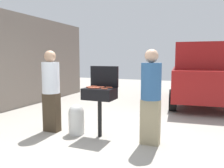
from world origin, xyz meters
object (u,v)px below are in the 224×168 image
Objects in this scene: hot_dog_0 at (95,87)px; hot_dog_2 at (96,88)px; bbq_grill at (100,96)px; hot_dog_1 at (97,87)px; hot_dog_4 at (104,89)px; person_left at (51,88)px; hot_dog_11 at (96,88)px; hot_dog_5 at (91,87)px; person_right at (151,94)px; hot_dog_3 at (92,88)px; hot_dog_9 at (101,87)px; hot_dog_10 at (89,87)px; hot_dog_6 at (109,87)px; propane_tank at (76,118)px; hot_dog_7 at (101,87)px; hot_dog_8 at (94,86)px; parked_minivan at (202,74)px.

hot_dog_0 is 1.00× the size of hot_dog_2.
bbq_grill is 0.19m from hot_dog_1.
hot_dog_0 and hot_dog_4 have the same top height.
hot_dog_1 is at bearing 2.50° from person_left.
bbq_grill is 7.46× the size of hot_dog_11.
hot_dog_5 is 1.20m from person_right.
hot_dog_3 is at bearing -123.33° from hot_dog_11.
hot_dog_9 is 0.09m from hot_dog_11.
person_left is 1.00× the size of person_right.
person_right is at bearing 2.20° from hot_dog_11.
person_right reaches higher than hot_dog_0.
hot_dog_0 is 0.24m from hot_dog_3.
person_left is (-0.90, -0.10, -0.06)m from hot_dog_5.
hot_dog_2 and hot_dog_10 have the same top height.
hot_dog_1 is at bearing 44.33° from hot_dog_10.
propane_tank is (-0.69, -0.10, -0.66)m from hot_dog_6.
hot_dog_0 is at bearing 156.79° from hot_dog_9.
hot_dog_11 is 0.21× the size of propane_tank.
person_right is at bearing -1.30° from hot_dog_5.
hot_dog_9 is at bearing 78.16° from hot_dog_2.
hot_dog_4 is at bearing -39.99° from bbq_grill.
hot_dog_3 is 1.12m from person_right.
hot_dog_1 and hot_dog_9 have the same top height.
hot_dog_1 is 0.09m from hot_dog_7.
person_left is at bearing -173.37° from hot_dog_6.
hot_dog_1 is at bearing 18.66° from hot_dog_5.
hot_dog_6 is 0.08× the size of person_left.
hot_dog_0 and hot_dog_2 have the same top height.
hot_dog_5 is 0.12m from hot_dog_8.
person_left is at bearing -178.01° from hot_dog_10.
hot_dog_3 is at bearing -8.38° from person_left.
hot_dog_1 is at bearing 60.78° from parked_minivan.
hot_dog_9 is (0.01, -0.07, 0.00)m from hot_dog_7.
parked_minivan reaches higher than hot_dog_5.
hot_dog_9 is at bearing 6.64° from propane_tank.
propane_tank is at bearing -9.90° from person_right.
hot_dog_8 is 0.76m from propane_tank.
hot_dog_5 is at bearing -173.24° from hot_dog_6.
hot_dog_1 is 1.00× the size of hot_dog_8.
person_left reaches higher than hot_dog_2.
person_right is (1.20, -0.15, -0.06)m from hot_dog_8.
hot_dog_0 is at bearing -16.03° from person_right.
hot_dog_1 is (0.07, -0.04, 0.00)m from hot_dog_0.
hot_dog_8 is at bearing 142.29° from hot_dog_4.
hot_dog_5 is at bearing 154.53° from hot_dog_11.
hot_dog_9 is at bearing -12.85° from person_right.
person_right is at bearing -7.06° from hot_dog_8.
person_left is (-1.10, -0.11, -0.06)m from hot_dog_9.
hot_dog_6 is (0.28, 0.20, 0.00)m from hot_dog_3.
parked_minivan is at bearing 68.07° from hot_dog_2.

